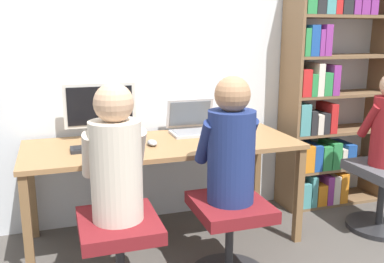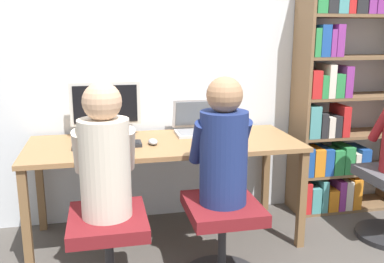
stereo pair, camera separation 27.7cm
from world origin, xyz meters
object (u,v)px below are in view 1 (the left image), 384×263
(office_chair_left, at_px, (120,254))
(office_chair_right, at_px, (229,233))
(laptop, at_px, (194,126))
(person_at_laptop, at_px, (231,146))
(bookshelf, at_px, (326,98))
(office_chair_side, at_px, (382,191))
(keyboard, at_px, (106,147))
(person_at_monitor, at_px, (116,159))
(desktop_monitor, at_px, (100,109))

(office_chair_left, bearing_deg, office_chair_right, 3.53)
(laptop, bearing_deg, person_at_laptop, -93.48)
(person_at_laptop, height_order, bookshelf, bookshelf)
(office_chair_side, bearing_deg, office_chair_right, -168.51)
(keyboard, xyz_separation_m, bookshelf, (1.80, 0.26, 0.19))
(laptop, bearing_deg, person_at_monitor, -129.18)
(laptop, distance_m, person_at_monitor, 1.10)
(office_chair_left, relative_size, person_at_monitor, 0.70)
(laptop, xyz_separation_m, keyboard, (-0.67, -0.26, -0.04))
(person_at_laptop, height_order, office_chair_side, person_at_laptop)
(person_at_monitor, bearing_deg, bookshelf, 25.07)
(person_at_laptop, bearing_deg, bookshelf, 34.55)
(desktop_monitor, height_order, keyboard, desktop_monitor)
(office_chair_left, bearing_deg, person_at_laptop, 3.97)
(person_at_monitor, distance_m, office_chair_side, 2.05)
(office_chair_right, height_order, person_at_monitor, person_at_monitor)
(desktop_monitor, distance_m, office_chair_right, 1.22)
(keyboard, relative_size, person_at_monitor, 0.63)
(person_at_laptop, distance_m, office_chair_side, 1.45)
(bookshelf, bearing_deg, desktop_monitor, 178.73)
(office_chair_left, distance_m, office_chair_right, 0.64)
(office_chair_right, distance_m, office_chair_side, 1.35)
(keyboard, height_order, person_at_monitor, person_at_monitor)
(office_chair_right, height_order, person_at_laptop, person_at_laptop)
(laptop, relative_size, person_at_monitor, 0.50)
(desktop_monitor, height_order, laptop, desktop_monitor)
(keyboard, distance_m, office_chair_left, 0.73)
(person_at_laptop, bearing_deg, office_chair_side, 11.29)
(person_at_laptop, bearing_deg, office_chair_right, -90.00)
(office_chair_left, height_order, person_at_laptop, person_at_laptop)
(laptop, height_order, person_at_monitor, person_at_monitor)
(person_at_monitor, distance_m, person_at_laptop, 0.64)
(person_at_monitor, height_order, office_chair_side, person_at_monitor)
(laptop, distance_m, office_chair_side, 1.46)
(person_at_laptop, bearing_deg, office_chair_left, -176.03)
(laptop, bearing_deg, office_chair_right, -93.46)
(keyboard, height_order, office_chair_side, keyboard)
(office_chair_left, xyz_separation_m, office_chair_right, (0.64, 0.04, 0.00))
(office_chair_right, relative_size, person_at_monitor, 0.70)
(desktop_monitor, xyz_separation_m, keyboard, (-0.00, -0.30, -0.19))
(office_chair_right, bearing_deg, desktop_monitor, 125.73)
(office_chair_left, relative_size, office_chair_side, 1.00)
(desktop_monitor, bearing_deg, office_chair_side, -16.89)
(office_chair_right, relative_size, person_at_laptop, 0.69)
(bookshelf, distance_m, office_chair_side, 0.84)
(desktop_monitor, height_order, office_chair_side, desktop_monitor)
(laptop, distance_m, person_at_laptop, 0.81)
(person_at_monitor, height_order, bookshelf, bookshelf)
(person_at_monitor, bearing_deg, desktop_monitor, 88.38)
(laptop, distance_m, office_chair_right, 0.94)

